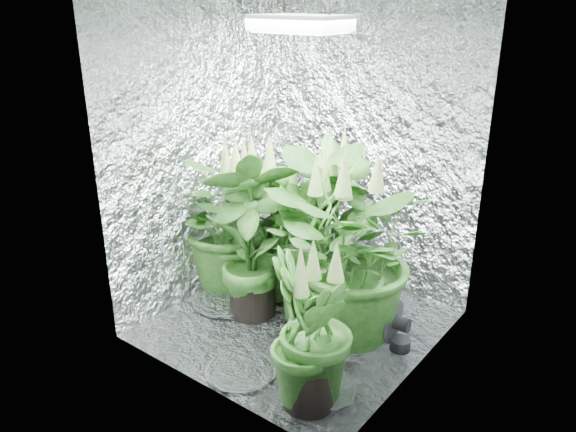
# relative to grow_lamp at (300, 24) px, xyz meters

# --- Properties ---
(ground) EXTENTS (1.60, 1.60, 0.00)m
(ground) POSITION_rel_grow_lamp_xyz_m (0.00, 0.00, -1.83)
(ground) COLOR silver
(ground) RESTS_ON ground
(walls) EXTENTS (1.62, 1.62, 2.00)m
(walls) POSITION_rel_grow_lamp_xyz_m (0.00, 0.00, -0.83)
(walls) COLOR silver
(walls) RESTS_ON ground
(grow_lamp) EXTENTS (0.50, 0.30, 0.22)m
(grow_lamp) POSITION_rel_grow_lamp_xyz_m (0.00, 0.00, 0.00)
(grow_lamp) COLOR gray
(grow_lamp) RESTS_ON ceiling
(plant_a) EXTENTS (0.90, 0.90, 1.08)m
(plant_a) POSITION_rel_grow_lamp_xyz_m (-0.64, 0.12, -1.31)
(plant_a) COLOR black
(plant_a) RESTS_ON ground
(plant_b) EXTENTS (0.79, 0.79, 1.19)m
(plant_b) POSITION_rel_grow_lamp_xyz_m (-0.01, 0.42, -1.27)
(plant_b) COLOR black
(plant_b) RESTS_ON ground
(plant_c) EXTENTS (0.64, 0.64, 1.13)m
(plant_c) POSITION_rel_grow_lamp_xyz_m (0.07, 0.10, -1.30)
(plant_c) COLOR black
(plant_c) RESTS_ON ground
(plant_d) EXTENTS (0.73, 0.73, 1.02)m
(plant_d) POSITION_rel_grow_lamp_xyz_m (-0.35, 0.23, -1.35)
(plant_d) COLOR black
(plant_d) RESTS_ON ground
(plant_e) EXTENTS (1.36, 1.36, 1.20)m
(plant_e) POSITION_rel_grow_lamp_xyz_m (0.33, 0.02, -1.25)
(plant_e) COLOR black
(plant_e) RESTS_ON ground
(plant_f) EXTENTS (0.83, 0.83, 1.21)m
(plant_f) POSITION_rel_grow_lamp_xyz_m (-0.32, -0.07, -1.26)
(plant_f) COLOR black
(plant_f) RESTS_ON ground
(plant_g) EXTENTS (0.48, 0.48, 0.93)m
(plant_g) POSITION_rel_grow_lamp_xyz_m (0.50, -0.57, -1.40)
(plant_g) COLOR black
(plant_g) RESTS_ON ground
(circulation_fan) EXTENTS (0.13, 0.27, 0.31)m
(circulation_fan) POSITION_rel_grow_lamp_xyz_m (0.62, 0.14, -1.69)
(circulation_fan) COLOR black
(circulation_fan) RESTS_ON ground
(plant_label) EXTENTS (0.05, 0.03, 0.08)m
(plant_label) POSITION_rel_grow_lamp_xyz_m (0.55, -0.60, -1.53)
(plant_label) COLOR white
(plant_label) RESTS_ON plant_g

